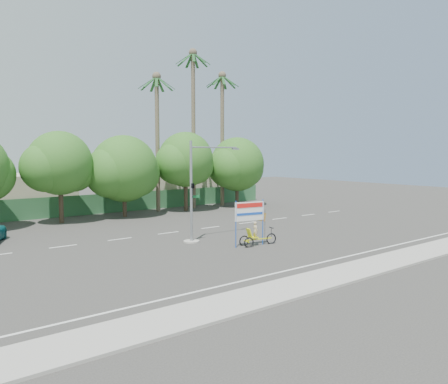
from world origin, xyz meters
TOP-DOWN VIEW (x-y plane):
  - ground at (0.00, 0.00)m, footprint 120.00×120.00m
  - sidewalk_near at (0.00, -7.50)m, footprint 50.00×2.40m
  - fence at (0.00, 21.50)m, footprint 38.00×0.08m
  - building_left at (-10.00, 26.00)m, footprint 12.00×8.00m
  - building_right at (8.00, 26.00)m, footprint 14.00×8.00m
  - tree_left at (-7.05, 18.00)m, footprint 6.66×5.60m
  - tree_center at (-1.05, 18.00)m, footprint 7.62×6.40m
  - tree_right at (5.95, 18.00)m, footprint 6.90×5.80m
  - tree_far_right at (12.95, 18.00)m, footprint 7.38×6.20m
  - palm_tall at (8.00, 19.50)m, footprint 3.73×3.79m
  - palm_mid at (12.00, 19.50)m, footprint 3.73×3.79m
  - palm_short at (3.50, 19.50)m, footprint 3.73×3.79m
  - traffic_signal at (-2.20, 3.98)m, footprint 4.72×1.10m
  - trike_billboard at (0.13, 0.51)m, footprint 3.14×1.04m

SIDE VIEW (x-z plane):
  - ground at x=0.00m, z-range 0.00..0.00m
  - sidewalk_near at x=0.00m, z-range 0.00..0.12m
  - fence at x=0.00m, z-range 0.00..2.00m
  - trike_billboard at x=0.13m, z-range -0.30..2.82m
  - building_right at x=8.00m, z-range 0.00..3.60m
  - building_left at x=-10.00m, z-range 0.00..4.00m
  - traffic_signal at x=-2.20m, z-range -0.58..6.42m
  - tree_center at x=-1.05m, z-range 0.54..8.39m
  - tree_far_right at x=12.95m, z-range 0.68..8.61m
  - tree_left at x=-7.05m, z-range 1.02..9.09m
  - tree_right at x=5.95m, z-range 1.06..9.42m
  - palm_short at x=3.50m, z-range 1.64..16.09m
  - palm_mid at x=12.00m, z-range 1.67..17.12m
  - palm_tall at x=8.00m, z-range 1.74..19.19m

